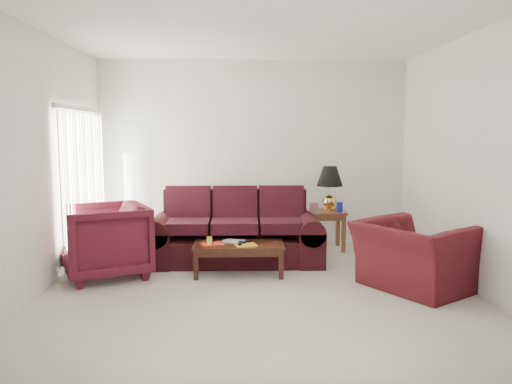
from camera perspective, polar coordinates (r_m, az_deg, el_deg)
floor at (r=6.02m, az=0.23°, el=-10.96°), size 5.00×5.00×0.00m
blinds at (r=7.41m, az=-19.15°, el=0.58°), size 0.10×2.00×2.16m
sofa at (r=7.08m, az=-2.43°, el=-4.06°), size 2.48×1.14×1.00m
throw_pillow at (r=7.93m, az=-8.17°, el=-0.96°), size 0.45×0.23×0.47m
end_table at (r=7.97m, az=8.00°, el=-4.29°), size 0.58×0.58×0.62m
table_lamp at (r=7.92m, az=8.41°, el=0.44°), size 0.50×0.50×0.69m
clock at (r=7.71m, az=6.62°, el=-1.75°), size 0.15×0.08×0.15m
blue_canister at (r=7.73m, az=9.53°, el=-1.73°), size 0.12×0.12×0.16m
picture_frame at (r=8.01m, az=6.72°, el=-1.37°), size 0.16×0.18×0.05m
floor_lamp at (r=8.19m, az=-14.04°, el=-0.86°), size 0.29×0.29×1.54m
armchair_left at (r=6.65m, az=-16.89°, el=-5.34°), size 1.36×1.34×0.94m
armchair_right at (r=6.20m, az=17.67°, el=-6.97°), size 1.56×1.60×0.79m
coffee_table at (r=6.55m, az=-1.98°, el=-7.63°), size 1.30×0.99×0.41m
magazine_red at (r=6.45m, az=-5.02°, el=-5.95°), size 0.32×0.28×0.02m
magazine_white at (r=6.60m, az=-2.59°, el=-5.63°), size 0.32×0.28×0.01m
magazine_orange at (r=6.37m, az=-1.17°, el=-6.08°), size 0.30×0.26×0.01m
remote_a at (r=6.39m, az=-1.81°, el=-5.85°), size 0.07×0.18×0.02m
remote_b at (r=6.48m, az=-1.08°, el=-5.68°), size 0.13×0.16×0.02m
yellow_glass at (r=6.38m, az=-5.34°, el=-5.62°), size 0.09×0.09×0.12m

